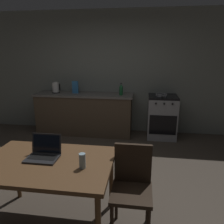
% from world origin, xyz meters
% --- Properties ---
extents(ground_plane, '(12.00, 12.00, 0.00)m').
position_xyz_m(ground_plane, '(0.00, 0.00, 0.00)').
color(ground_plane, '#473D33').
extents(back_wall, '(6.40, 0.10, 2.69)m').
position_xyz_m(back_wall, '(0.30, 2.38, 1.34)').
color(back_wall, gray).
rests_on(back_wall, ground_plane).
extents(kitchen_counter, '(2.16, 0.64, 0.91)m').
position_xyz_m(kitchen_counter, '(-0.51, 2.03, 0.46)').
color(kitchen_counter, '#4C3D2D').
rests_on(kitchen_counter, ground_plane).
extents(stove_oven, '(0.60, 0.62, 0.91)m').
position_xyz_m(stove_oven, '(1.20, 2.03, 0.46)').
color(stove_oven, gray).
rests_on(stove_oven, ground_plane).
extents(dining_table, '(1.31, 0.88, 0.75)m').
position_xyz_m(dining_table, '(-0.15, -0.73, 0.68)').
color(dining_table, brown).
rests_on(dining_table, ground_plane).
extents(chair, '(0.40, 0.40, 0.90)m').
position_xyz_m(chair, '(0.70, -0.64, 0.52)').
color(chair, '#2D2116').
rests_on(chair, ground_plane).
extents(laptop, '(0.32, 0.26, 0.23)m').
position_xyz_m(laptop, '(-0.21, -0.66, 0.79)').
color(laptop, '#232326').
rests_on(laptop, dining_table).
extents(electric_kettle, '(0.18, 0.16, 0.24)m').
position_xyz_m(electric_kettle, '(-1.15, 2.03, 1.03)').
color(electric_kettle, black).
rests_on(electric_kettle, kitchen_counter).
extents(bottle, '(0.08, 0.08, 0.25)m').
position_xyz_m(bottle, '(0.32, 1.98, 1.03)').
color(bottle, '#19592D').
rests_on(bottle, kitchen_counter).
extents(frying_pan, '(0.24, 0.41, 0.05)m').
position_xyz_m(frying_pan, '(1.16, 2.00, 0.94)').
color(frying_pan, gray).
rests_on(frying_pan, stove_oven).
extents(drinking_glass, '(0.06, 0.06, 0.14)m').
position_xyz_m(drinking_glass, '(0.24, -0.80, 0.82)').
color(drinking_glass, '#99B7C6').
rests_on(drinking_glass, dining_table).
extents(cereal_box, '(0.13, 0.05, 0.27)m').
position_xyz_m(cereal_box, '(-0.71, 2.05, 1.05)').
color(cereal_box, '#3372B2').
rests_on(cereal_box, kitchen_counter).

